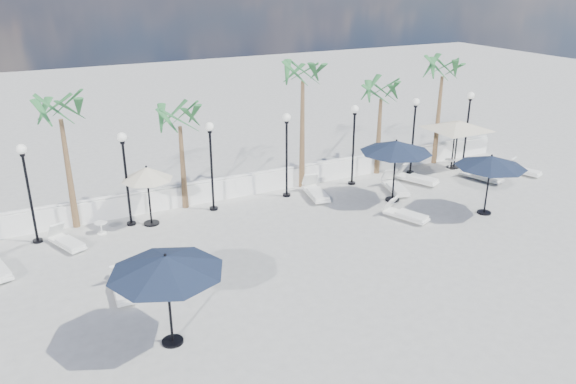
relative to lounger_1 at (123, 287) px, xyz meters
name	(u,v)px	position (x,y,z in m)	size (l,w,h in m)	color
ground	(367,256)	(8.35, -1.32, -0.23)	(100.00, 100.00, 0.00)	gray
balustrade	(277,180)	(8.35, 6.18, 0.24)	(26.00, 0.30, 1.01)	white
lamppost_0	(27,180)	(-2.15, 5.18, 2.26)	(0.36, 0.36, 3.84)	black
lamppost_1	(125,166)	(1.35, 5.18, 2.26)	(0.36, 0.36, 3.84)	black
lamppost_2	(211,154)	(4.85, 5.18, 2.26)	(0.36, 0.36, 3.84)	black
lamppost_3	(287,143)	(8.35, 5.18, 2.26)	(0.36, 0.36, 3.84)	black
lamppost_4	(354,134)	(11.85, 5.18, 2.26)	(0.36, 0.36, 3.84)	black
lamppost_5	(414,125)	(15.35, 5.18, 2.26)	(0.36, 0.36, 3.84)	black
lamppost_6	(468,118)	(18.85, 5.18, 2.26)	(0.36, 0.36, 3.84)	black
palm_0	(60,116)	(-0.65, 5.98, 4.30)	(2.60, 2.60, 5.50)	brown
palm_1	(180,123)	(3.85, 5.98, 3.52)	(2.60, 2.60, 4.70)	brown
palm_2	(303,78)	(9.55, 5.98, 4.89)	(2.60, 2.60, 6.10)	brown
palm_3	(381,96)	(13.85, 5.98, 3.72)	(2.60, 2.60, 4.90)	brown
palm_4	(442,74)	(17.55, 5.98, 4.50)	(2.60, 2.60, 5.70)	brown
lounger_1	(123,287)	(0.00, 0.00, 0.00)	(0.68, 1.86, 0.69)	silver
lounger_2	(67,241)	(-1.20, 4.27, 0.00)	(1.24, 1.90, 0.68)	silver
lounger_3	(316,192)	(9.46, 4.48, 0.04)	(1.06, 2.21, 0.80)	silver
lounger_4	(395,186)	(13.12, 3.44, 0.03)	(1.17, 2.16, 0.77)	silver
lounger_5	(406,214)	(11.60, 0.68, 0.01)	(1.29, 2.00, 0.72)	silver
lounger_6	(417,178)	(14.77, 3.94, 0.03)	(1.45, 2.17, 0.78)	silver
lounger_7	(523,170)	(20.35, 2.53, -0.01)	(1.10, 1.86, 0.66)	silver
lounger_8	(482,175)	(17.86, 2.83, 0.03)	(1.25, 2.17, 0.78)	silver
side_table_0	(101,227)	(0.15, 4.86, 0.06)	(0.49, 0.49, 0.47)	silver
side_table_1	(122,271)	(0.17, 1.00, 0.04)	(0.46, 0.46, 0.45)	silver
side_table_2	(450,163)	(17.65, 4.88, 0.06)	(0.50, 0.50, 0.48)	silver
parasol_navy_left	(166,265)	(0.71, -3.16, 2.18)	(3.11, 3.11, 2.74)	black
parasol_navy_mid	(396,147)	(12.35, 2.61, 2.25)	(3.15, 3.15, 2.83)	black
parasol_navy_right	(491,162)	(14.96, -0.31, 2.06)	(2.91, 2.91, 2.61)	black
parasol_cream_sq_a	(456,122)	(17.78, 4.88, 2.21)	(5.37, 5.37, 2.64)	black
parasol_cream_sq_b	(459,122)	(17.96, 4.88, 2.22)	(5.29, 5.29, 2.65)	black
parasol_cream_small	(147,174)	(2.10, 4.88, 1.91)	(2.03, 2.03, 2.50)	black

